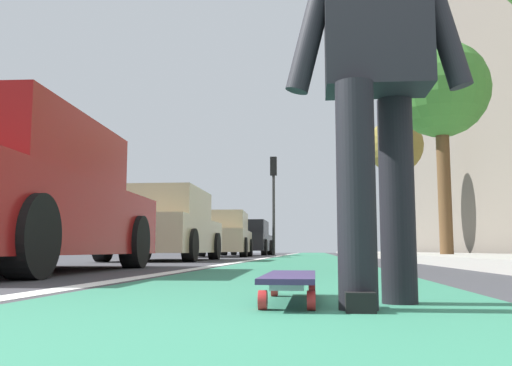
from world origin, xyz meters
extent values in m
plane|color=#38383D|center=(10.00, 0.00, 0.00)|extent=(80.00, 80.00, 0.00)
cube|color=#2D7256|center=(24.00, 0.00, 0.00)|extent=(56.00, 1.99, 0.00)
cube|color=silver|center=(20.00, 1.14, 0.00)|extent=(52.00, 0.16, 0.01)
cube|color=#9E9B93|center=(18.00, -3.45, 0.06)|extent=(52.00, 3.20, 0.13)
cube|color=#6A6257|center=(22.00, -6.01, 6.05)|extent=(40.00, 1.20, 12.10)
cylinder|color=red|center=(1.43, -0.03, 0.04)|extent=(0.07, 0.03, 0.07)
cylinder|color=red|center=(1.43, -0.20, 0.04)|extent=(0.07, 0.03, 0.07)
cylinder|color=red|center=(0.83, -0.03, 0.04)|extent=(0.07, 0.03, 0.07)
cylinder|color=red|center=(0.83, -0.20, 0.04)|extent=(0.07, 0.03, 0.07)
cube|color=silver|center=(1.43, -0.12, 0.08)|extent=(0.06, 0.12, 0.02)
cube|color=silver|center=(0.83, -0.12, 0.08)|extent=(0.06, 0.12, 0.02)
cube|color=#33284C|center=(1.13, -0.12, 0.10)|extent=(0.84, 0.20, 0.02)
cylinder|color=black|center=(0.86, -0.37, 0.41)|extent=(0.14, 0.14, 0.82)
cylinder|color=black|center=(1.12, -0.55, 0.41)|extent=(0.14, 0.14, 0.82)
cube|color=black|center=(0.86, -0.37, 0.04)|extent=(0.26, 0.10, 0.07)
cube|color=black|center=(0.98, -0.47, 1.12)|extent=(0.24, 0.40, 0.60)
cylinder|color=black|center=(0.98, -0.23, 1.12)|extent=(0.09, 0.24, 0.60)
cylinder|color=black|center=(0.98, -0.71, 1.12)|extent=(0.09, 0.24, 0.60)
cube|color=maroon|center=(4.04, 2.77, 0.52)|extent=(4.47, 2.07, 0.70)
cube|color=maroon|center=(3.89, 2.77, 1.17)|extent=(2.49, 1.84, 0.60)
cube|color=#4C606B|center=(5.10, 2.81, 1.17)|extent=(0.10, 1.67, 0.51)
cylinder|color=black|center=(5.44, 1.92, 0.31)|extent=(0.63, 0.24, 0.62)
cylinder|color=black|center=(2.71, 1.82, 0.31)|extent=(0.63, 0.24, 0.62)
cube|color=tan|center=(10.44, 2.91, 0.52)|extent=(4.34, 1.78, 0.70)
cube|color=tan|center=(10.29, 2.90, 1.17)|extent=(2.39, 1.62, 0.60)
cube|color=#4C606B|center=(11.48, 2.92, 1.17)|extent=(0.06, 1.53, 0.51)
cylinder|color=black|center=(11.78, 3.74, 0.31)|extent=(0.61, 0.23, 0.61)
cylinder|color=black|center=(11.79, 2.09, 0.31)|extent=(0.61, 0.23, 0.61)
cylinder|color=black|center=(9.10, 3.72, 0.31)|extent=(0.61, 0.23, 0.61)
cylinder|color=black|center=(9.11, 2.07, 0.31)|extent=(0.61, 0.23, 0.61)
cube|color=tan|center=(17.42, 2.87, 0.51)|extent=(4.31, 1.97, 0.70)
cube|color=tan|center=(17.27, 2.86, 1.16)|extent=(2.40, 1.73, 0.60)
cube|color=#4C606B|center=(18.43, 2.92, 1.16)|extent=(0.12, 1.55, 0.51)
cylinder|color=black|center=(18.68, 3.77, 0.30)|extent=(0.62, 0.25, 0.61)
cylinder|color=black|center=(18.77, 2.10, 0.30)|extent=(0.62, 0.25, 0.61)
cylinder|color=black|center=(16.07, 3.64, 0.30)|extent=(0.62, 0.25, 0.61)
cylinder|color=black|center=(16.15, 1.97, 0.30)|extent=(0.62, 0.25, 0.61)
cube|color=black|center=(23.64, 2.71, 0.55)|extent=(4.48, 1.79, 0.70)
cube|color=black|center=(23.49, 2.71, 1.20)|extent=(2.47, 1.64, 0.60)
cube|color=#4C606B|center=(24.71, 2.70, 1.20)|extent=(0.05, 1.55, 0.51)
cylinder|color=black|center=(25.03, 3.54, 0.34)|extent=(0.68, 0.22, 0.68)
cylinder|color=black|center=(25.01, 1.86, 0.34)|extent=(0.68, 0.22, 0.68)
cylinder|color=black|center=(22.26, 3.56, 0.34)|extent=(0.68, 0.22, 0.68)
cylinder|color=black|center=(22.25, 1.88, 0.34)|extent=(0.68, 0.22, 0.68)
cylinder|color=#2D2D2D|center=(23.07, 1.54, 1.71)|extent=(0.12, 0.12, 3.43)
cube|color=black|center=(23.07, 1.54, 3.83)|extent=(0.24, 0.28, 0.80)
sphere|color=#360606|center=(23.20, 1.54, 4.09)|extent=(0.16, 0.16, 0.16)
sphere|color=#392907|center=(23.20, 1.54, 3.83)|extent=(0.16, 0.16, 0.16)
sphere|color=green|center=(23.20, 1.54, 3.57)|extent=(0.16, 0.16, 0.16)
cylinder|color=brown|center=(11.55, -3.05, 1.52)|extent=(0.29, 0.29, 3.04)
sphere|color=#3D7F33|center=(11.55, -3.05, 3.79)|extent=(2.16, 2.16, 2.16)
cylinder|color=brown|center=(18.75, -3.05, 1.59)|extent=(0.26, 0.26, 3.17)
sphere|color=olive|center=(18.75, -3.05, 3.84)|extent=(1.91, 1.91, 1.91)
camera|label=1|loc=(-1.19, -0.22, 0.21)|focal=39.93mm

